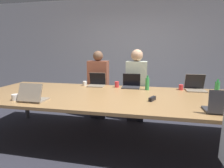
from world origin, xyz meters
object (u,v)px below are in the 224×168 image
object	(u,v)px
person_far_center	(136,86)
person_far_midleft	(98,86)
cup_near_left	(15,97)
laptop_far_midleft	(97,82)
bottle_far_right	(217,87)
bottle_far_center	(147,84)
cup_far_center	(117,84)
cup_far_midleft	(85,83)
laptop_far_center	(131,83)
laptop_far_right	(195,86)
stapler	(152,99)
cup_far_right	(181,87)
laptop_near_left	(32,96)

from	to	relation	value
person_far_center	person_far_midleft	bearing A→B (deg)	-179.84
cup_near_left	laptop_far_midleft	xyz separation A→B (m)	(0.81, 1.14, 0.03)
bottle_far_right	bottle_far_center	xyz separation A→B (m)	(-1.05, 0.06, 0.01)
cup_far_center	cup_far_midleft	distance (m)	0.63
cup_near_left	person_far_midleft	size ratio (longest dim) A/B	0.07
cup_far_center	bottle_far_center	world-z (taller)	bottle_far_center
person_far_center	bottle_far_center	distance (m)	0.53
laptop_far_center	person_far_midleft	world-z (taller)	person_far_midleft
laptop_far_right	laptop_far_center	size ratio (longest dim) A/B	0.98
laptop_far_center	person_far_midleft	size ratio (longest dim) A/B	0.23
person_far_center	cup_near_left	bearing A→B (deg)	-136.51
cup_far_midleft	stapler	xyz separation A→B (m)	(1.23, -0.78, -0.02)
laptop_far_midleft	cup_far_center	bearing A→B (deg)	-7.10
cup_far_center	stapler	bearing A→B (deg)	-50.89
person_far_center	cup_far_midleft	size ratio (longest dim) A/B	16.70
cup_far_right	person_far_center	world-z (taller)	person_far_center
person_far_midleft	cup_far_center	bearing A→B (deg)	-38.20
person_far_center	stapler	world-z (taller)	person_far_center
laptop_far_right	cup_far_right	size ratio (longest dim) A/B	3.50
cup_far_right	stapler	xyz separation A→B (m)	(-0.49, -0.76, -0.02)
cup_far_right	laptop_near_left	world-z (taller)	laptop_near_left
bottle_far_center	laptop_far_midleft	distance (m)	0.94
cup_far_right	cup_far_midleft	xyz separation A→B (m)	(-1.72, 0.03, -0.00)
bottle_far_right	laptop_far_midleft	world-z (taller)	laptop_far_midleft
cup_far_center	stapler	size ratio (longest dim) A/B	0.68
laptop_far_midleft	laptop_far_right	bearing A→B (deg)	-1.23
laptop_far_right	cup_far_midleft	distance (m)	1.95
cup_far_center	laptop_far_midleft	bearing A→B (deg)	172.90
laptop_far_right	laptop_far_midleft	world-z (taller)	laptop_far_right
laptop_far_midleft	laptop_far_center	bearing A→B (deg)	-0.20
person_far_center	laptop_far_right	bearing A→B (deg)	-18.99
bottle_far_right	person_far_midleft	distance (m)	2.11
laptop_near_left	laptop_far_center	distance (m)	1.64
cup_far_center	cup_far_midleft	world-z (taller)	cup_far_center
laptop_far_midleft	cup_far_midleft	distance (m)	0.24
cup_far_midleft	laptop_near_left	bearing A→B (deg)	-104.92
cup_far_center	person_far_center	bearing A→B (deg)	47.38
laptop_near_left	person_far_center	distance (m)	1.92
cup_near_left	person_far_center	xyz separation A→B (m)	(1.52, 1.44, -0.08)
cup_near_left	cup_far_center	xyz separation A→B (m)	(1.19, 1.09, 0.01)
laptop_far_center	laptop_far_right	bearing A→B (deg)	-1.86
cup_far_center	bottle_far_center	xyz separation A→B (m)	(0.54, -0.11, 0.05)
laptop_far_right	cup_far_center	bearing A→B (deg)	-179.49
person_far_center	laptop_far_midleft	world-z (taller)	person_far_center
bottle_far_right	laptop_near_left	world-z (taller)	laptop_near_left
laptop_far_right	person_far_midleft	xyz separation A→B (m)	(-1.77, 0.34, -0.14)
laptop_far_center	bottle_far_center	world-z (taller)	bottle_far_center
person_far_center	laptop_far_midleft	bearing A→B (deg)	-156.88
bottle_far_right	cup_far_right	bearing A→B (deg)	160.49
cup_far_midleft	person_far_midleft	bearing A→B (deg)	60.54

